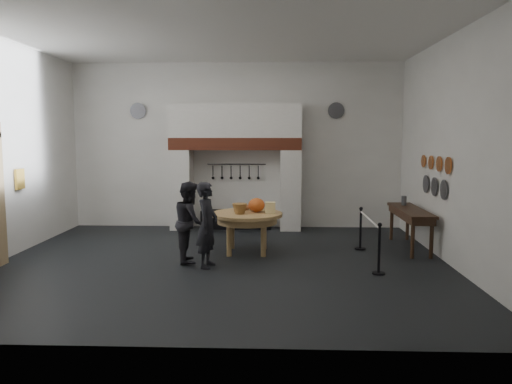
{
  "coord_description": "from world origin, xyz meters",
  "views": [
    {
      "loc": [
        1.06,
        -9.71,
        2.55
      ],
      "look_at": [
        0.66,
        0.72,
        1.35
      ],
      "focal_mm": 35.0,
      "sensor_mm": 36.0,
      "label": 1
    }
  ],
  "objects_px": {
    "visitor_near": "(207,225)",
    "barrier_post_near": "(379,250)",
    "work_table": "(247,214)",
    "barrier_post_far": "(361,229)",
    "side_table": "(411,210)",
    "visitor_far": "(190,222)",
    "iron_range": "(236,219)"
  },
  "relations": [
    {
      "from": "barrier_post_far",
      "to": "side_table",
      "type": "bearing_deg",
      "value": 7.05
    },
    {
      "from": "visitor_far",
      "to": "side_table",
      "type": "distance_m",
      "value": 4.93
    },
    {
      "from": "work_table",
      "to": "barrier_post_far",
      "type": "height_order",
      "value": "barrier_post_far"
    },
    {
      "from": "barrier_post_near",
      "to": "work_table",
      "type": "bearing_deg",
      "value": 147.43
    },
    {
      "from": "barrier_post_near",
      "to": "visitor_far",
      "type": "bearing_deg",
      "value": 167.76
    },
    {
      "from": "iron_range",
      "to": "visitor_near",
      "type": "height_order",
      "value": "visitor_near"
    },
    {
      "from": "visitor_near",
      "to": "barrier_post_far",
      "type": "relative_size",
      "value": 1.84
    },
    {
      "from": "side_table",
      "to": "visitor_near",
      "type": "bearing_deg",
      "value": -157.97
    },
    {
      "from": "work_table",
      "to": "side_table",
      "type": "xyz_separation_m",
      "value": [
        3.64,
        0.53,
        0.03
      ]
    },
    {
      "from": "work_table",
      "to": "barrier_post_far",
      "type": "relative_size",
      "value": 1.7
    },
    {
      "from": "iron_range",
      "to": "barrier_post_near",
      "type": "xyz_separation_m",
      "value": [
        2.97,
        -4.41,
        0.2
      ]
    },
    {
      "from": "visitor_far",
      "to": "barrier_post_far",
      "type": "distance_m",
      "value": 3.83
    },
    {
      "from": "visitor_far",
      "to": "barrier_post_near",
      "type": "height_order",
      "value": "visitor_far"
    },
    {
      "from": "work_table",
      "to": "visitor_far",
      "type": "xyz_separation_m",
      "value": [
        -1.1,
        -0.82,
        -0.03
      ]
    },
    {
      "from": "iron_range",
      "to": "barrier_post_far",
      "type": "distance_m",
      "value": 3.83
    },
    {
      "from": "visitor_near",
      "to": "visitor_far",
      "type": "xyz_separation_m",
      "value": [
        -0.4,
        0.4,
        -0.02
      ]
    },
    {
      "from": "visitor_near",
      "to": "side_table",
      "type": "xyz_separation_m",
      "value": [
        4.34,
        1.76,
        0.04
      ]
    },
    {
      "from": "iron_range",
      "to": "barrier_post_far",
      "type": "xyz_separation_m",
      "value": [
        2.97,
        -2.41,
        0.2
      ]
    },
    {
      "from": "visitor_near",
      "to": "barrier_post_near",
      "type": "relative_size",
      "value": 1.84
    },
    {
      "from": "iron_range",
      "to": "work_table",
      "type": "bearing_deg",
      "value": -80.67
    },
    {
      "from": "visitor_near",
      "to": "visitor_far",
      "type": "relative_size",
      "value": 1.02
    },
    {
      "from": "visitor_near",
      "to": "barrier_post_near",
      "type": "bearing_deg",
      "value": -88.46
    },
    {
      "from": "work_table",
      "to": "barrier_post_near",
      "type": "relative_size",
      "value": 1.7
    },
    {
      "from": "visitor_far",
      "to": "side_table",
      "type": "xyz_separation_m",
      "value": [
        4.74,
        1.36,
        0.06
      ]
    },
    {
      "from": "work_table",
      "to": "visitor_near",
      "type": "relative_size",
      "value": 0.92
    },
    {
      "from": "iron_range",
      "to": "work_table",
      "type": "relative_size",
      "value": 1.25
    },
    {
      "from": "side_table",
      "to": "barrier_post_far",
      "type": "xyz_separation_m",
      "value": [
        -1.13,
        -0.14,
        -0.42
      ]
    },
    {
      "from": "visitor_near",
      "to": "side_table",
      "type": "height_order",
      "value": "visitor_near"
    },
    {
      "from": "visitor_near",
      "to": "barrier_post_near",
      "type": "xyz_separation_m",
      "value": [
        3.21,
        -0.38,
        -0.38
      ]
    },
    {
      "from": "barrier_post_far",
      "to": "barrier_post_near",
      "type": "bearing_deg",
      "value": -90.0
    },
    {
      "from": "iron_range",
      "to": "work_table",
      "type": "height_order",
      "value": "work_table"
    },
    {
      "from": "visitor_far",
      "to": "barrier_post_far",
      "type": "xyz_separation_m",
      "value": [
        3.61,
        1.22,
        -0.36
      ]
    }
  ]
}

